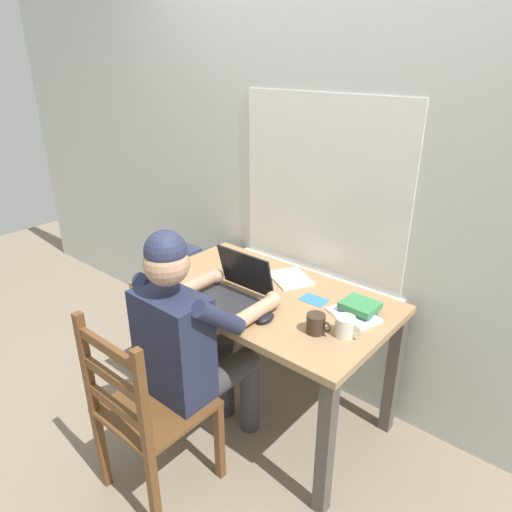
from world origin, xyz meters
The scene contains 14 objects.
ground_plane centered at (0.00, 0.00, 0.00)m, with size 8.00×8.00×0.00m, color gray.
back_wall centered at (0.00, 0.45, 1.30)m, with size 6.00×0.08×2.60m.
desk centered at (0.00, 0.00, 0.65)m, with size 1.28×0.74×0.75m.
seated_person centered at (-0.07, -0.45, 0.68)m, with size 0.50×0.60×1.24m.
wooden_chair centered at (-0.07, -0.73, 0.46)m, with size 0.42×0.42×0.93m.
laptop centered at (-0.08, -0.14, 0.81)m, with size 0.33×0.29×0.23m.
computer_mouse centered at (0.17, -0.20, 0.77)m, with size 0.06×0.10×0.03m, color black.
coffee_mug_white centered at (0.50, -0.07, 0.80)m, with size 0.12×0.09×0.09m.
coffee_mug_dark centered at (0.39, -0.13, 0.80)m, with size 0.12×0.08×0.09m.
book_stack_main centered at (0.46, 0.13, 0.79)m, with size 0.17×0.15×0.06m.
paper_pile_near_laptop centered at (0.00, 0.21, 0.76)m, with size 0.23×0.18×0.01m, color white.
paper_pile_back_corner centered at (0.44, 0.09, 0.76)m, with size 0.20×0.16×0.01m, color white.
paper_pile_side centered at (0.47, 0.09, 0.76)m, with size 0.20×0.15×0.02m, color white.
landscape_photo_print centered at (0.22, 0.10, 0.76)m, with size 0.13×0.09×0.00m, color teal.
Camera 1 is at (1.30, -1.61, 1.87)m, focal length 32.42 mm.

